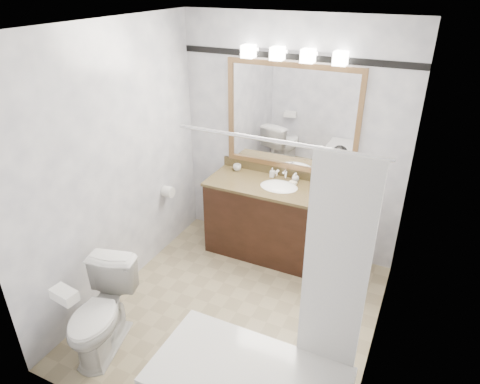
# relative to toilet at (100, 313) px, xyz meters

# --- Properties ---
(room) EXTENTS (2.42, 2.62, 2.52)m
(room) POSITION_rel_toilet_xyz_m (0.81, 0.84, 0.88)
(room) COLOR tan
(room) RESTS_ON ground
(vanity) EXTENTS (1.53, 0.58, 0.97)m
(vanity) POSITION_rel_toilet_xyz_m (0.81, 1.86, 0.07)
(vanity) COLOR black
(vanity) RESTS_ON ground
(mirror) EXTENTS (1.40, 0.04, 1.10)m
(mirror) POSITION_rel_toilet_xyz_m (0.81, 2.12, 1.13)
(mirror) COLOR olive
(mirror) RESTS_ON room
(vanity_light_bar) EXTENTS (1.02, 0.14, 0.12)m
(vanity_light_bar) POSITION_rel_toilet_xyz_m (0.81, 2.07, 1.76)
(vanity_light_bar) COLOR silver
(vanity_light_bar) RESTS_ON room
(accent_stripe) EXTENTS (2.40, 0.01, 0.06)m
(accent_stripe) POSITION_rel_toilet_xyz_m (0.81, 2.13, 1.73)
(accent_stripe) COLOR black
(accent_stripe) RESTS_ON room
(tp_roll) EXTENTS (0.11, 0.12, 0.12)m
(tp_roll) POSITION_rel_toilet_xyz_m (-0.33, 1.50, 0.33)
(tp_roll) COLOR white
(tp_roll) RESTS_ON room
(toilet) EXTENTS (0.58, 0.80, 0.74)m
(toilet) POSITION_rel_toilet_xyz_m (0.00, 0.00, 0.00)
(toilet) COLOR white
(toilet) RESTS_ON ground
(tissue_box) EXTENTS (0.21, 0.13, 0.08)m
(tissue_box) POSITION_rel_toilet_xyz_m (0.00, -0.28, 0.41)
(tissue_box) COLOR white
(tissue_box) RESTS_ON toilet
(coffee_maker) EXTENTS (0.19, 0.24, 0.37)m
(coffee_maker) POSITION_rel_toilet_xyz_m (1.30, 1.91, 0.67)
(coffee_maker) COLOR black
(coffee_maker) RESTS_ON vanity
(cup_left) EXTENTS (0.10, 0.10, 0.07)m
(cup_left) POSITION_rel_toilet_xyz_m (0.25, 2.03, 0.52)
(cup_left) COLOR white
(cup_left) RESTS_ON vanity
(soap_bottle_a) EXTENTS (0.05, 0.05, 0.11)m
(soap_bottle_a) POSITION_rel_toilet_xyz_m (0.66, 2.04, 0.53)
(soap_bottle_a) COLOR white
(soap_bottle_a) RESTS_ON vanity
(soap_bottle_b) EXTENTS (0.10, 0.10, 0.10)m
(soap_bottle_b) POSITION_rel_toilet_xyz_m (0.92, 2.04, 0.53)
(soap_bottle_b) COLOR white
(soap_bottle_b) RESTS_ON vanity
(soap_bar) EXTENTS (0.09, 0.06, 0.02)m
(soap_bar) POSITION_rel_toilet_xyz_m (0.92, 1.97, 0.49)
(soap_bar) COLOR beige
(soap_bar) RESTS_ON vanity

